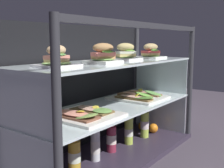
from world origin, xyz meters
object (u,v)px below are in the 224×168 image
(juice_bottle_back_center, at_px, (129,130))
(orange_fruit_near_left_post, at_px, (142,126))
(plated_roll_sandwich_near_right_corner, at_px, (57,59))
(juice_bottle_near_post, at_px, (145,124))
(plated_roll_sandwich_left_of_center, at_px, (103,55))
(open_sandwich_tray_mid_right, at_px, (139,96))
(juice_bottle_front_middle, at_px, (74,156))
(plated_roll_sandwich_near_left_corner, at_px, (151,52))
(plated_roll_sandwich_right_of_center, at_px, (126,53))
(juice_bottle_front_fourth, at_px, (95,145))
(open_sandwich_tray_near_right_corner, at_px, (84,114))
(juice_bottle_front_left_end, at_px, (111,138))
(orange_fruit_beside_bottles, at_px, (153,128))

(juice_bottle_back_center, distance_m, orange_fruit_near_left_post, 0.35)
(plated_roll_sandwich_near_right_corner, distance_m, juice_bottle_near_post, 1.04)
(juice_bottle_back_center, bearing_deg, orange_fruit_near_left_post, 13.31)
(plated_roll_sandwich_left_of_center, xyz_separation_m, open_sandwich_tray_mid_right, (0.46, 0.03, -0.32))
(juice_bottle_front_middle, bearing_deg, plated_roll_sandwich_near_left_corner, -2.44)
(plated_roll_sandwich_near_right_corner, height_order, plated_roll_sandwich_right_of_center, plated_roll_sandwich_right_of_center)
(plated_roll_sandwich_right_of_center, bearing_deg, plated_roll_sandwich_near_right_corner, -178.75)
(juice_bottle_back_center, bearing_deg, juice_bottle_front_fourth, 178.79)
(plated_roll_sandwich_near_right_corner, relative_size, plated_roll_sandwich_left_of_center, 1.07)
(open_sandwich_tray_near_right_corner, bearing_deg, juice_bottle_front_left_end, 10.95)
(juice_bottle_back_center, bearing_deg, open_sandwich_tray_mid_right, -16.58)
(plated_roll_sandwich_near_right_corner, distance_m, juice_bottle_front_middle, 0.57)
(open_sandwich_tray_mid_right, height_order, juice_bottle_front_fourth, open_sandwich_tray_mid_right)
(plated_roll_sandwich_near_right_corner, relative_size, orange_fruit_beside_bottles, 2.45)
(plated_roll_sandwich_left_of_center, height_order, open_sandwich_tray_near_right_corner, plated_roll_sandwich_left_of_center)
(open_sandwich_tray_mid_right, bearing_deg, plated_roll_sandwich_right_of_center, 171.27)
(plated_roll_sandwich_right_of_center, bearing_deg, juice_bottle_back_center, 4.88)
(juice_bottle_front_fourth, bearing_deg, plated_roll_sandwich_near_left_corner, -3.93)
(plated_roll_sandwich_near_left_corner, height_order, juice_bottle_front_fourth, plated_roll_sandwich_near_left_corner)
(plated_roll_sandwich_near_right_corner, height_order, juice_bottle_front_fourth, plated_roll_sandwich_near_right_corner)
(open_sandwich_tray_near_right_corner, bearing_deg, plated_roll_sandwich_left_of_center, -1.50)
(plated_roll_sandwich_right_of_center, height_order, plated_roll_sandwich_near_left_corner, plated_roll_sandwich_right_of_center)
(juice_bottle_front_left_end, distance_m, juice_bottle_near_post, 0.39)
(plated_roll_sandwich_near_right_corner, height_order, orange_fruit_beside_bottles, plated_roll_sandwich_near_right_corner)
(plated_roll_sandwich_left_of_center, xyz_separation_m, juice_bottle_front_left_end, (0.17, 0.07, -0.56))
(juice_bottle_near_post, xyz_separation_m, orange_fruit_near_left_post, (0.14, 0.10, -0.07))
(plated_roll_sandwich_near_right_corner, relative_size, juice_bottle_front_left_end, 0.84)
(plated_roll_sandwich_right_of_center, height_order, juice_bottle_front_middle, plated_roll_sandwich_right_of_center)
(open_sandwich_tray_near_right_corner, distance_m, orange_fruit_near_left_post, 0.93)
(plated_roll_sandwich_near_right_corner, height_order, open_sandwich_tray_near_right_corner, plated_roll_sandwich_near_right_corner)
(plated_roll_sandwich_right_of_center, relative_size, juice_bottle_back_center, 0.69)
(orange_fruit_beside_bottles, bearing_deg, juice_bottle_front_middle, 178.40)
(plated_roll_sandwich_near_right_corner, bearing_deg, open_sandwich_tray_near_right_corner, -11.45)
(plated_roll_sandwich_left_of_center, bearing_deg, plated_roll_sandwich_right_of_center, 9.35)
(plated_roll_sandwich_left_of_center, relative_size, juice_bottle_back_center, 0.69)
(juice_bottle_near_post, bearing_deg, open_sandwich_tray_near_right_corner, -177.49)
(plated_roll_sandwich_near_left_corner, bearing_deg, juice_bottle_front_middle, 177.56)
(orange_fruit_beside_bottles, bearing_deg, plated_roll_sandwich_left_of_center, -177.45)
(open_sandwich_tray_mid_right, xyz_separation_m, orange_fruit_beside_bottles, (0.24, 0.00, -0.30))
(juice_bottle_front_middle, distance_m, juice_bottle_near_post, 0.76)
(open_sandwich_tray_mid_right, bearing_deg, juice_bottle_front_fourth, 175.62)
(juice_bottle_front_middle, xyz_separation_m, juice_bottle_front_fourth, (0.20, 0.01, 0.00))
(open_sandwich_tray_near_right_corner, relative_size, open_sandwich_tray_mid_right, 1.00)
(plated_roll_sandwich_right_of_center, xyz_separation_m, plated_roll_sandwich_near_left_corner, (0.30, -0.03, -0.00))
(plated_roll_sandwich_left_of_center, distance_m, open_sandwich_tray_near_right_corner, 0.36)
(juice_bottle_back_center, distance_m, orange_fruit_beside_bottles, 0.34)
(juice_bottle_front_fourth, xyz_separation_m, orange_fruit_near_left_post, (0.70, 0.07, -0.06))
(plated_roll_sandwich_right_of_center, distance_m, plated_roll_sandwich_near_left_corner, 0.30)
(juice_bottle_near_post, bearing_deg, juice_bottle_front_left_end, 175.04)
(juice_bottle_back_center, height_order, orange_fruit_beside_bottles, juice_bottle_back_center)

